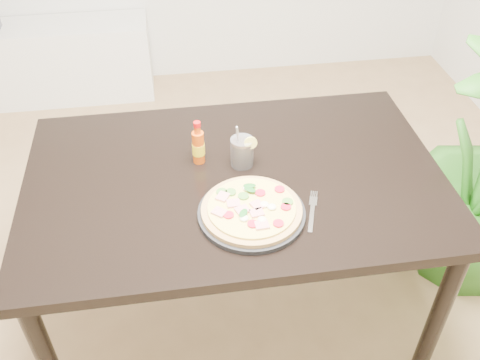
{
  "coord_description": "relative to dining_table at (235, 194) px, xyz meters",
  "views": [
    {
      "loc": [
        0.01,
        -1.22,
        1.89
      ],
      "look_at": [
        0.19,
        0.03,
        0.83
      ],
      "focal_mm": 40.0,
      "sensor_mm": 36.0,
      "label": 1
    }
  ],
  "objects": [
    {
      "name": "pizza",
      "position": [
        0.02,
        -0.2,
        0.11
      ],
      "size": [
        0.31,
        0.31,
        0.03
      ],
      "color": "tan",
      "rests_on": "plate"
    },
    {
      "name": "plate",
      "position": [
        0.02,
        -0.2,
        0.09
      ],
      "size": [
        0.33,
        0.33,
        0.02
      ],
      "primitive_type": "cylinder",
      "color": "black",
      "rests_on": "dining_table"
    },
    {
      "name": "fork",
      "position": [
        0.21,
        -0.21,
        0.09
      ],
      "size": [
        0.08,
        0.18,
        0.0
      ],
      "rotation": [
        0.0,
        0.0,
        -0.32
      ],
      "color": "silver",
      "rests_on": "dining_table"
    },
    {
      "name": "cola_cup",
      "position": [
        0.03,
        0.06,
        0.13
      ],
      "size": [
        0.09,
        0.08,
        0.17
      ],
      "rotation": [
        0.0,
        0.0,
        0.19
      ],
      "color": "black",
      "rests_on": "dining_table"
    },
    {
      "name": "dining_table",
      "position": [
        0.0,
        0.0,
        0.0
      ],
      "size": [
        1.4,
        0.9,
        0.75
      ],
      "color": "black",
      "rests_on": "ground"
    },
    {
      "name": "plant_pot",
      "position": [
        1.07,
        0.13,
        -0.56
      ],
      "size": [
        0.28,
        0.28,
        0.22
      ],
      "primitive_type": "cylinder",
      "color": "brown",
      "rests_on": "ground"
    },
    {
      "name": "hot_sauce_bottle",
      "position": [
        -0.11,
        0.09,
        0.15
      ],
      "size": [
        0.04,
        0.04,
        0.16
      ],
      "rotation": [
        0.0,
        0.0,
        -0.03
      ],
      "color": "#C9490B",
      "rests_on": "dining_table"
    },
    {
      "name": "media_console",
      "position": [
        -0.99,
        1.92,
        -0.42
      ],
      "size": [
        1.4,
        0.34,
        0.5
      ],
      "primitive_type": "cube",
      "color": "white",
      "rests_on": "ground"
    },
    {
      "name": "floor",
      "position": [
        -0.19,
        -0.15,
        -0.67
      ],
      "size": [
        4.5,
        4.5,
        0.0
      ],
      "primitive_type": "plane",
      "color": "#9E7A51",
      "rests_on": "ground"
    }
  ]
}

